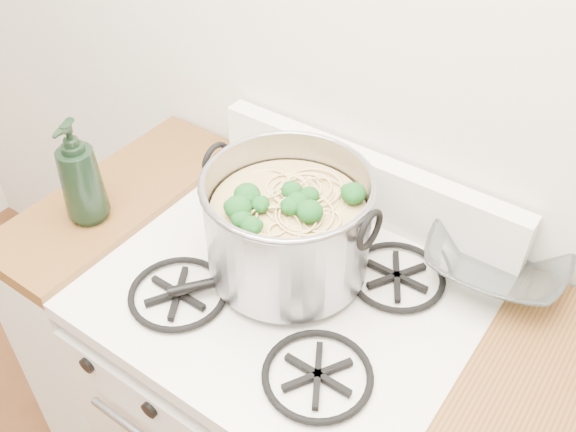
{
  "coord_description": "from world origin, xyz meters",
  "views": [
    {
      "loc": [
        0.52,
        0.53,
        1.89
      ],
      "look_at": [
        -0.03,
        1.3,
        1.06
      ],
      "focal_mm": 40.0,
      "sensor_mm": 36.0,
      "label": 1
    }
  ],
  "objects_px": {
    "glass_bowl": "(495,264)",
    "bottle": "(79,172)",
    "spatula": "(290,266)",
    "stock_pot": "(288,227)",
    "gas_range": "(288,412)"
  },
  "relations": [
    {
      "from": "glass_bowl",
      "to": "bottle",
      "type": "xyz_separation_m",
      "value": [
        -0.82,
        -0.37,
        0.11
      ]
    },
    {
      "from": "stock_pot",
      "to": "glass_bowl",
      "type": "height_order",
      "value": "stock_pot"
    },
    {
      "from": "gas_range",
      "to": "spatula",
      "type": "distance_m",
      "value": 0.5
    },
    {
      "from": "spatula",
      "to": "glass_bowl",
      "type": "relative_size",
      "value": 2.7
    },
    {
      "from": "bottle",
      "to": "stock_pot",
      "type": "bearing_deg",
      "value": -4.72
    },
    {
      "from": "spatula",
      "to": "glass_bowl",
      "type": "distance_m",
      "value": 0.42
    },
    {
      "from": "gas_range",
      "to": "bottle",
      "type": "height_order",
      "value": "bottle"
    },
    {
      "from": "gas_range",
      "to": "bottle",
      "type": "xyz_separation_m",
      "value": [
        -0.49,
        -0.09,
        0.61
      ]
    },
    {
      "from": "stock_pot",
      "to": "glass_bowl",
      "type": "bearing_deg",
      "value": 33.16
    },
    {
      "from": "glass_bowl",
      "to": "gas_range",
      "type": "bearing_deg",
      "value": -139.79
    },
    {
      "from": "glass_bowl",
      "to": "bottle",
      "type": "distance_m",
      "value": 0.91
    },
    {
      "from": "gas_range",
      "to": "bottle",
      "type": "distance_m",
      "value": 0.79
    },
    {
      "from": "gas_range",
      "to": "glass_bowl",
      "type": "xyz_separation_m",
      "value": [
        0.33,
        0.28,
        0.5
      ]
    },
    {
      "from": "gas_range",
      "to": "spatula",
      "type": "height_order",
      "value": "spatula"
    },
    {
      "from": "gas_range",
      "to": "glass_bowl",
      "type": "height_order",
      "value": "glass_bowl"
    }
  ]
}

